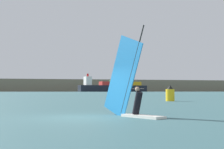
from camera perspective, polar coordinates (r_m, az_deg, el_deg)
name	(u,v)px	position (r m, az deg, el deg)	size (l,w,h in m)	color
ground_plane	(81,118)	(14.44, -5.69, -7.88)	(4000.00, 4000.00, 0.00)	#386066
windsurfer	(131,92)	(14.93, 3.53, -3.27)	(2.10, 3.75, 4.46)	white
cargo_ship	(113,87)	(643.05, 0.18, -2.30)	(146.94, 45.61, 36.29)	black
distant_headland	(178,87)	(1060.67, 12.09, -2.27)	(1216.95, 467.23, 29.27)	#756B56
channel_buoy	(170,94)	(38.28, 10.61, -3.53)	(1.05, 1.05, 1.95)	yellow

